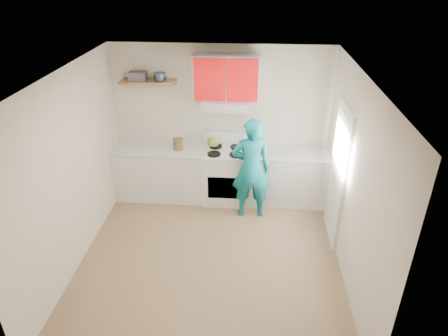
# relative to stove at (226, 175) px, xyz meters

# --- Properties ---
(floor) EXTENTS (3.80, 3.80, 0.00)m
(floor) POSITION_rel_stove_xyz_m (-0.10, -1.57, -0.46)
(floor) COLOR brown
(floor) RESTS_ON ground
(ceiling) EXTENTS (3.60, 3.80, 0.04)m
(ceiling) POSITION_rel_stove_xyz_m (-0.10, -1.57, 2.14)
(ceiling) COLOR white
(ceiling) RESTS_ON floor
(back_wall) EXTENTS (3.60, 0.04, 2.60)m
(back_wall) POSITION_rel_stove_xyz_m (-0.10, 0.32, 0.84)
(back_wall) COLOR beige
(back_wall) RESTS_ON floor
(front_wall) EXTENTS (3.60, 0.04, 2.60)m
(front_wall) POSITION_rel_stove_xyz_m (-0.10, -3.47, 0.84)
(front_wall) COLOR beige
(front_wall) RESTS_ON floor
(left_wall) EXTENTS (0.04, 3.80, 2.60)m
(left_wall) POSITION_rel_stove_xyz_m (-1.90, -1.57, 0.84)
(left_wall) COLOR beige
(left_wall) RESTS_ON floor
(right_wall) EXTENTS (0.04, 3.80, 2.60)m
(right_wall) POSITION_rel_stove_xyz_m (1.70, -1.57, 0.84)
(right_wall) COLOR beige
(right_wall) RESTS_ON floor
(door) EXTENTS (0.05, 0.85, 2.05)m
(door) POSITION_rel_stove_xyz_m (1.68, -0.88, 0.56)
(door) COLOR white
(door) RESTS_ON floor
(door_glass) EXTENTS (0.01, 0.55, 0.95)m
(door_glass) POSITION_rel_stove_xyz_m (1.65, -0.88, 0.99)
(door_glass) COLOR white
(door_glass) RESTS_ON door
(counter_left) EXTENTS (1.52, 0.60, 0.90)m
(counter_left) POSITION_rel_stove_xyz_m (-1.14, 0.02, -0.01)
(counter_left) COLOR silver
(counter_left) RESTS_ON floor
(counter_right) EXTENTS (1.32, 0.60, 0.90)m
(counter_right) POSITION_rel_stove_xyz_m (1.04, 0.02, -0.01)
(counter_right) COLOR silver
(counter_right) RESTS_ON floor
(stove) EXTENTS (0.76, 0.65, 0.92)m
(stove) POSITION_rel_stove_xyz_m (0.00, 0.00, 0.00)
(stove) COLOR white
(stove) RESTS_ON floor
(range_hood) EXTENTS (0.76, 0.44, 0.15)m
(range_hood) POSITION_rel_stove_xyz_m (0.00, 0.10, 1.24)
(range_hood) COLOR silver
(range_hood) RESTS_ON back_wall
(upper_cabinets) EXTENTS (1.02, 0.33, 0.70)m
(upper_cabinets) POSITION_rel_stove_xyz_m (0.00, 0.16, 1.66)
(upper_cabinets) COLOR red
(upper_cabinets) RESTS_ON back_wall
(shelf) EXTENTS (0.90, 0.30, 0.04)m
(shelf) POSITION_rel_stove_xyz_m (-1.25, 0.18, 1.56)
(shelf) COLOR brown
(shelf) RESTS_ON back_wall
(books) EXTENTS (0.28, 0.20, 0.14)m
(books) POSITION_rel_stove_xyz_m (-1.41, 0.16, 1.65)
(books) COLOR #443C44
(books) RESTS_ON shelf
(tin) EXTENTS (0.26, 0.26, 0.12)m
(tin) POSITION_rel_stove_xyz_m (-1.07, 0.20, 1.64)
(tin) COLOR #333D4C
(tin) RESTS_ON shelf
(kettle) EXTENTS (0.24, 0.24, 0.18)m
(kettle) POSITION_rel_stove_xyz_m (-0.22, 0.16, 0.55)
(kettle) COLOR olive
(kettle) RESTS_ON stove
(crock) EXTENTS (0.20, 0.20, 0.20)m
(crock) POSITION_rel_stove_xyz_m (-0.80, 0.02, 0.54)
(crock) COLOR #503F23
(crock) RESTS_ON counter_left
(cutting_board) EXTENTS (0.38, 0.32, 0.02)m
(cutting_board) POSITION_rel_stove_xyz_m (0.89, -0.06, 0.45)
(cutting_board) COLOR olive
(cutting_board) RESTS_ON counter_right
(silicone_mat) EXTENTS (0.29, 0.25, 0.01)m
(silicone_mat) POSITION_rel_stove_xyz_m (1.32, 0.07, 0.44)
(silicone_mat) COLOR red
(silicone_mat) RESTS_ON counter_right
(person) EXTENTS (0.64, 0.44, 1.68)m
(person) POSITION_rel_stove_xyz_m (0.43, -0.44, 0.38)
(person) COLOR #0D6F79
(person) RESTS_ON floor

